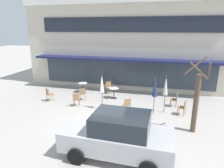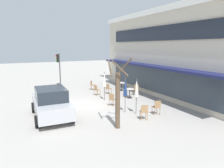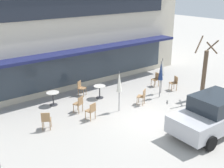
{
  "view_description": "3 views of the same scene",
  "coord_description": "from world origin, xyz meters",
  "px_view_note": "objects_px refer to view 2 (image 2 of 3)",
  "views": [
    {
      "loc": [
        2.81,
        -9.15,
        4.82
      ],
      "look_at": [
        -0.28,
        3.01,
        1.29
      ],
      "focal_mm": 32.0,
      "sensor_mm": 36.0,
      "label": 1
    },
    {
      "loc": [
        12.91,
        -4.31,
        4.13
      ],
      "look_at": [
        -0.26,
        2.23,
        1.3
      ],
      "focal_mm": 32.0,
      "sensor_mm": 36.0,
      "label": 2
    },
    {
      "loc": [
        -9.13,
        -8.74,
        6.38
      ],
      "look_at": [
        0.19,
        3.36,
        0.89
      ],
      "focal_mm": 45.0,
      "sensor_mm": 36.0,
      "label": 3
    }
  ],
  "objects_px": {
    "patio_umbrella_cream_folded": "(137,88)",
    "cafe_chair_3": "(92,84)",
    "cafe_table_near_wall": "(121,85)",
    "cafe_table_streetside": "(130,92)",
    "patio_umbrella_corner_open": "(104,79)",
    "cafe_chair_4": "(97,89)",
    "cafe_chair_2": "(157,106)",
    "parked_sedan": "(51,103)",
    "cafe_chair_1": "(136,89)",
    "cafe_chair_6": "(144,111)",
    "cafe_chair_0": "(112,99)",
    "cafe_chair_5": "(108,88)",
    "traffic_light_pole": "(59,64)",
    "street_tree": "(118,97)",
    "patio_umbrella_green_folded": "(125,87)"
  },
  "relations": [
    {
      "from": "cafe_chair_0",
      "to": "patio_umbrella_green_folded",
      "type": "bearing_deg",
      "value": 5.21
    },
    {
      "from": "patio_umbrella_corner_open",
      "to": "cafe_chair_5",
      "type": "relative_size",
      "value": 2.47
    },
    {
      "from": "patio_umbrella_green_folded",
      "to": "traffic_light_pole",
      "type": "relative_size",
      "value": 0.65
    },
    {
      "from": "cafe_chair_0",
      "to": "cafe_chair_2",
      "type": "distance_m",
      "value": 3.21
    },
    {
      "from": "cafe_chair_2",
      "to": "cafe_chair_4",
      "type": "xyz_separation_m",
      "value": [
        -6.05,
        -1.47,
        0.0
      ]
    },
    {
      "from": "patio_umbrella_corner_open",
      "to": "traffic_light_pole",
      "type": "bearing_deg",
      "value": -163.57
    },
    {
      "from": "cafe_chair_4",
      "to": "traffic_light_pole",
      "type": "height_order",
      "value": "traffic_light_pole"
    },
    {
      "from": "cafe_chair_3",
      "to": "cafe_chair_6",
      "type": "bearing_deg",
      "value": -1.18
    },
    {
      "from": "cafe_chair_4",
      "to": "patio_umbrella_green_folded",
      "type": "bearing_deg",
      "value": -0.25
    },
    {
      "from": "patio_umbrella_green_folded",
      "to": "cafe_chair_0",
      "type": "relative_size",
      "value": 2.47
    },
    {
      "from": "parked_sedan",
      "to": "patio_umbrella_green_folded",
      "type": "bearing_deg",
      "value": 75.02
    },
    {
      "from": "cafe_chair_1",
      "to": "cafe_chair_6",
      "type": "distance_m",
      "value": 5.86
    },
    {
      "from": "parked_sedan",
      "to": "street_tree",
      "type": "relative_size",
      "value": 1.19
    },
    {
      "from": "cafe_table_near_wall",
      "to": "parked_sedan",
      "type": "relative_size",
      "value": 0.18
    },
    {
      "from": "cafe_chair_4",
      "to": "parked_sedan",
      "type": "relative_size",
      "value": 0.21
    },
    {
      "from": "cafe_table_near_wall",
      "to": "traffic_light_pole",
      "type": "height_order",
      "value": "traffic_light_pole"
    },
    {
      "from": "cafe_table_streetside",
      "to": "cafe_chair_2",
      "type": "height_order",
      "value": "cafe_chair_2"
    },
    {
      "from": "cafe_table_near_wall",
      "to": "cafe_chair_4",
      "type": "xyz_separation_m",
      "value": [
        0.69,
        -2.77,
        0.01
      ]
    },
    {
      "from": "cafe_table_streetside",
      "to": "cafe_chair_2",
      "type": "xyz_separation_m",
      "value": [
        4.1,
        -0.58,
        0.01
      ]
    },
    {
      "from": "cafe_chair_1",
      "to": "traffic_light_pole",
      "type": "height_order",
      "value": "traffic_light_pole"
    },
    {
      "from": "cafe_table_near_wall",
      "to": "patio_umbrella_corner_open",
      "type": "height_order",
      "value": "patio_umbrella_corner_open"
    },
    {
      "from": "cafe_chair_1",
      "to": "cafe_chair_6",
      "type": "bearing_deg",
      "value": -28.74
    },
    {
      "from": "traffic_light_pole",
      "to": "patio_umbrella_corner_open",
      "type": "bearing_deg",
      "value": 16.43
    },
    {
      "from": "patio_umbrella_cream_folded",
      "to": "parked_sedan",
      "type": "height_order",
      "value": "patio_umbrella_cream_folded"
    },
    {
      "from": "cafe_table_streetside",
      "to": "parked_sedan",
      "type": "height_order",
      "value": "parked_sedan"
    },
    {
      "from": "cafe_chair_1",
      "to": "cafe_chair_5",
      "type": "xyz_separation_m",
      "value": [
        -1.33,
        -1.98,
        0.0
      ]
    },
    {
      "from": "patio_umbrella_cream_folded",
      "to": "cafe_chair_3",
      "type": "relative_size",
      "value": 2.47
    },
    {
      "from": "patio_umbrella_corner_open",
      "to": "street_tree",
      "type": "relative_size",
      "value": 0.62
    },
    {
      "from": "cafe_table_near_wall",
      "to": "cafe_table_streetside",
      "type": "height_order",
      "value": "same"
    },
    {
      "from": "patio_umbrella_corner_open",
      "to": "cafe_table_near_wall",
      "type": "bearing_deg",
      "value": 130.61
    },
    {
      "from": "cafe_chair_1",
      "to": "cafe_chair_3",
      "type": "xyz_separation_m",
      "value": [
        -3.49,
        -2.64,
        0.0
      ]
    },
    {
      "from": "cafe_table_near_wall",
      "to": "cafe_chair_0",
      "type": "height_order",
      "value": "cafe_chair_0"
    },
    {
      "from": "cafe_table_streetside",
      "to": "street_tree",
      "type": "xyz_separation_m",
      "value": [
        4.81,
        -3.63,
        1.09
      ]
    },
    {
      "from": "cafe_table_streetside",
      "to": "street_tree",
      "type": "height_order",
      "value": "street_tree"
    },
    {
      "from": "patio_umbrella_corner_open",
      "to": "cafe_chair_3",
      "type": "relative_size",
      "value": 2.47
    },
    {
      "from": "cafe_chair_3",
      "to": "cafe_chair_4",
      "type": "xyz_separation_m",
      "value": [
        2.19,
        -0.44,
        0.0
      ]
    },
    {
      "from": "cafe_chair_2",
      "to": "traffic_light_pole",
      "type": "xyz_separation_m",
      "value": [
        -11.06,
        -3.49,
        1.77
      ]
    },
    {
      "from": "cafe_chair_5",
      "to": "cafe_chair_6",
      "type": "bearing_deg",
      "value": -7.37
    },
    {
      "from": "cafe_chair_0",
      "to": "cafe_chair_4",
      "type": "height_order",
      "value": "same"
    },
    {
      "from": "patio_umbrella_corner_open",
      "to": "cafe_chair_0",
      "type": "bearing_deg",
      "value": -4.56
    },
    {
      "from": "cafe_chair_5",
      "to": "cafe_chair_2",
      "type": "bearing_deg",
      "value": 3.5
    },
    {
      "from": "cafe_chair_0",
      "to": "street_tree",
      "type": "distance_m",
      "value": 3.91
    },
    {
      "from": "cafe_chair_1",
      "to": "cafe_chair_4",
      "type": "bearing_deg",
      "value": -112.82
    },
    {
      "from": "parked_sedan",
      "to": "cafe_table_near_wall",
      "type": "bearing_deg",
      "value": 121.56
    },
    {
      "from": "cafe_chair_1",
      "to": "cafe_chair_6",
      "type": "relative_size",
      "value": 1.0
    },
    {
      "from": "traffic_light_pole",
      "to": "patio_umbrella_cream_folded",
      "type": "bearing_deg",
      "value": 13.18
    },
    {
      "from": "cafe_chair_2",
      "to": "street_tree",
      "type": "bearing_deg",
      "value": -76.9
    },
    {
      "from": "cafe_chair_1",
      "to": "cafe_chair_2",
      "type": "distance_m",
      "value": 5.01
    },
    {
      "from": "patio_umbrella_corner_open",
      "to": "cafe_chair_4",
      "type": "relative_size",
      "value": 2.47
    },
    {
      "from": "patio_umbrella_corner_open",
      "to": "cafe_chair_4",
      "type": "distance_m",
      "value": 2.04
    }
  ]
}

